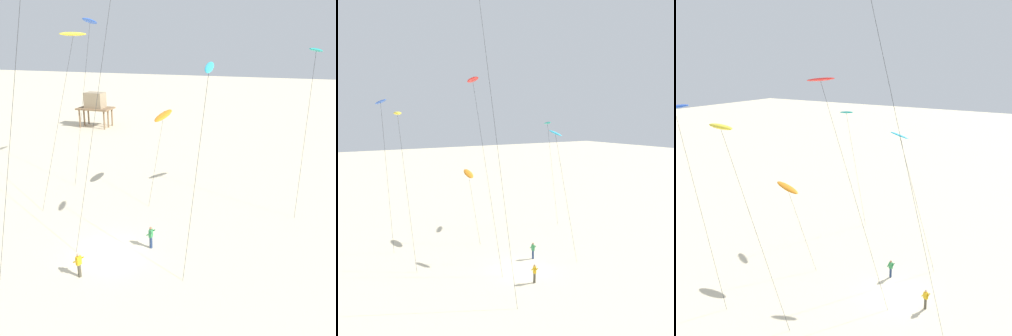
# 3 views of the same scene
# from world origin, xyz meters

# --- Properties ---
(ground_plane) EXTENTS (260.00, 260.00, 0.00)m
(ground_plane) POSITION_xyz_m (0.00, 0.00, 0.00)
(ground_plane) COLOR beige
(kite_red) EXTENTS (1.29, 8.17, 18.03)m
(kite_red) POSITION_xyz_m (-1.76, 6.00, 17.55)
(kite_red) COLOR red
(kite_red) RESTS_ON ground
(kite_yellow) EXTENTS (1.55, 7.99, 14.67)m
(kite_yellow) POSITION_xyz_m (-8.02, 10.61, 14.40)
(kite_yellow) COLOR yellow
(kite_yellow) RESTS_ON ground
(kite_cyan) EXTENTS (0.68, 5.09, 12.82)m
(kite_cyan) POSITION_xyz_m (6.01, 2.66, 12.20)
(kite_cyan) COLOR #33BFE0
(kite_cyan) RESTS_ON ground
(kite_orange) EXTENTS (1.42, 4.90, 8.00)m
(kite_orange) POSITION_xyz_m (0.15, 11.37, 7.51)
(kite_orange) COLOR orange
(kite_orange) RESTS_ON ground
(kite_teal) EXTENTS (1.55, 4.17, 13.51)m
(kite_teal) POSITION_xyz_m (12.43, 12.47, 13.11)
(kite_teal) COLOR teal
(kite_teal) RESTS_ON ground
(kite_flyer_nearest) EXTENTS (0.64, 0.66, 1.67)m
(kite_flyer_nearest) POSITION_xyz_m (-0.55, -2.98, 0.89)
(kite_flyer_nearest) COLOR #4C4738
(kite_flyer_nearest) RESTS_ON ground
(kite_flyer_middle) EXTENTS (0.55, 0.58, 1.67)m
(kite_flyer_middle) POSITION_xyz_m (2.51, 1.57, 0.89)
(kite_flyer_middle) COLOR navy
(kite_flyer_middle) RESTS_ON ground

